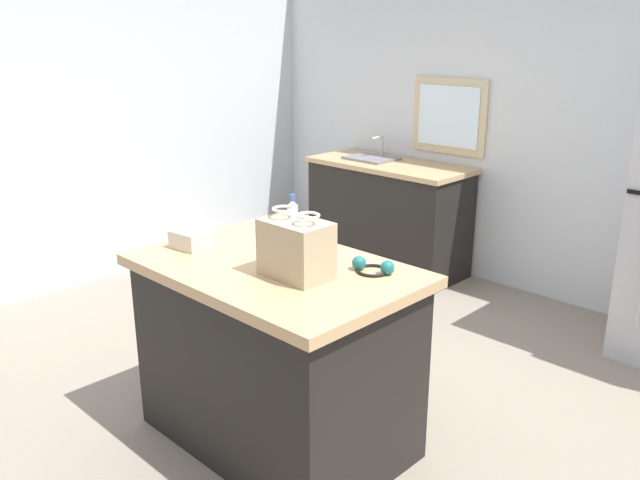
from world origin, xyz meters
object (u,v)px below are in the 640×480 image
(shopping_bag, at_px, (296,248))
(small_box, at_px, (190,239))
(kitchen_island, at_px, (276,354))
(ear_defenders, at_px, (373,267))
(bottle, at_px, (293,223))

(shopping_bag, xyz_separation_m, small_box, (-0.66, -0.09, -0.08))
(kitchen_island, xyz_separation_m, ear_defenders, (0.39, 0.24, 0.48))
(ear_defenders, bearing_deg, kitchen_island, -147.99)
(ear_defenders, bearing_deg, small_box, -157.07)
(small_box, distance_m, ear_defenders, 0.94)
(shopping_bag, relative_size, small_box, 1.79)
(bottle, relative_size, ear_defenders, 1.35)
(shopping_bag, height_order, ear_defenders, shopping_bag)
(bottle, distance_m, ear_defenders, 0.54)
(kitchen_island, relative_size, ear_defenders, 6.79)
(shopping_bag, relative_size, ear_defenders, 1.55)
(bottle, bearing_deg, small_box, -131.36)
(shopping_bag, xyz_separation_m, ear_defenders, (0.21, 0.27, -0.11))
(small_box, bearing_deg, ear_defenders, 22.93)
(small_box, relative_size, bottle, 0.64)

